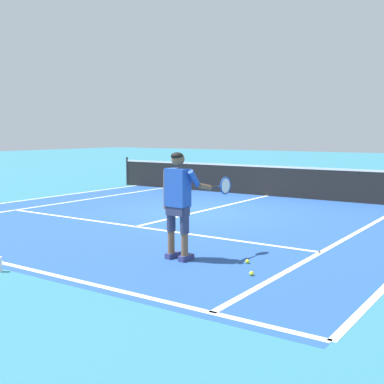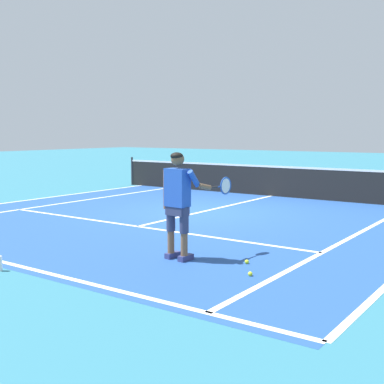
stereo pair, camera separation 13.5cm
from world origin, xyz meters
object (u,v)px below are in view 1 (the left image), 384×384
tennis_player (179,198)px  water_bottle (0,264)px  tennis_ball_near_feet (247,262)px  tennis_ball_by_baseline (252,274)px

tennis_player → water_bottle: size_ratio=7.68×
tennis_ball_near_feet → water_bottle: (-2.76, -2.45, 0.08)m
tennis_ball_near_feet → tennis_ball_by_baseline: (0.36, -0.56, 0.00)m
tennis_ball_by_baseline → water_bottle: water_bottle is taller
water_bottle → tennis_player: bearing=49.8°
tennis_player → water_bottle: bearing=-130.2°
tennis_player → tennis_ball_by_baseline: tennis_player is taller
water_bottle → tennis_ball_by_baseline: bearing=31.2°
tennis_ball_by_baseline → tennis_player: bearing=173.1°
tennis_player → tennis_ball_by_baseline: (1.38, -0.17, -0.96)m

